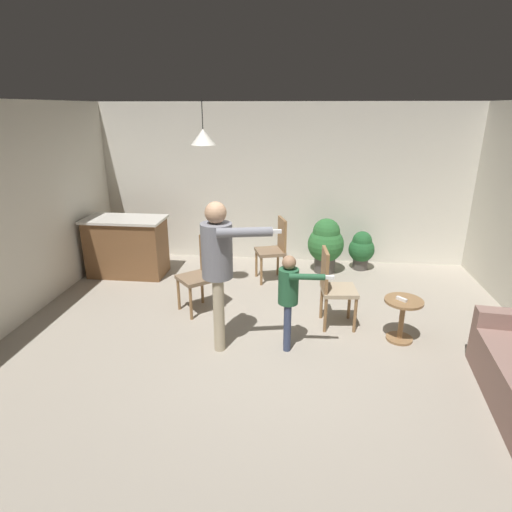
# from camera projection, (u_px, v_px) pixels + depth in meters

# --- Properties ---
(ground) EXTENTS (7.68, 7.68, 0.00)m
(ground) POSITION_uv_depth(u_px,v_px,m) (266.00, 353.00, 4.73)
(ground) COLOR #9E9384
(wall_back) EXTENTS (6.40, 0.10, 2.70)m
(wall_back) POSITION_uv_depth(u_px,v_px,m) (283.00, 184.00, 7.28)
(wall_back) COLOR silver
(wall_back) RESTS_ON ground
(kitchen_counter) EXTENTS (1.26, 0.66, 0.95)m
(kitchen_counter) POSITION_uv_depth(u_px,v_px,m) (127.00, 246.00, 6.82)
(kitchen_counter) COLOR brown
(kitchen_counter) RESTS_ON ground
(side_table_by_couch) EXTENTS (0.44, 0.44, 0.52)m
(side_table_by_couch) POSITION_uv_depth(u_px,v_px,m) (402.00, 315.00, 4.90)
(side_table_by_couch) COLOR olive
(side_table_by_couch) RESTS_ON ground
(person_adult) EXTENTS (0.86, 0.48, 1.69)m
(person_adult) POSITION_uv_depth(u_px,v_px,m) (218.00, 260.00, 4.54)
(person_adult) COLOR tan
(person_adult) RESTS_ON ground
(person_child) EXTENTS (0.59, 0.32, 1.12)m
(person_child) POSITION_uv_depth(u_px,v_px,m) (289.00, 292.00, 4.61)
(person_child) COLOR #384260
(person_child) RESTS_ON ground
(dining_chair_by_counter) EXTENTS (0.59, 0.59, 1.00)m
(dining_chair_by_counter) POSITION_uv_depth(u_px,v_px,m) (201.00, 272.00, 5.58)
(dining_chair_by_counter) COLOR olive
(dining_chair_by_counter) RESTS_ON ground
(dining_chair_near_wall) EXTENTS (0.46, 0.46, 1.00)m
(dining_chair_near_wall) POSITION_uv_depth(u_px,v_px,m) (333.00, 285.00, 5.17)
(dining_chair_near_wall) COLOR olive
(dining_chair_near_wall) RESTS_ON ground
(dining_chair_centre_back) EXTENTS (0.53, 0.53, 1.00)m
(dining_chair_centre_back) POSITION_uv_depth(u_px,v_px,m) (275.00, 247.00, 6.58)
(dining_chair_centre_back) COLOR olive
(dining_chair_centre_back) RESTS_ON ground
(potted_plant_corner) EXTENTS (0.43, 0.43, 0.66)m
(potted_plant_corner) POSITION_uv_depth(u_px,v_px,m) (362.00, 249.00, 7.08)
(potted_plant_corner) COLOR #4C4742
(potted_plant_corner) RESTS_ON ground
(potted_plant_by_wall) EXTENTS (0.59, 0.59, 0.91)m
(potted_plant_by_wall) POSITION_uv_depth(u_px,v_px,m) (326.00, 243.00, 6.92)
(potted_plant_by_wall) COLOR #4C4742
(potted_plant_by_wall) RESTS_ON ground
(spare_remote_on_table) EXTENTS (0.12, 0.12, 0.04)m
(spare_remote_on_table) POSITION_uv_depth(u_px,v_px,m) (402.00, 299.00, 4.81)
(spare_remote_on_table) COLOR white
(spare_remote_on_table) RESTS_ON side_table_by_couch
(ceiling_light_pendant) EXTENTS (0.32, 0.32, 0.55)m
(ceiling_light_pendant) POSITION_uv_depth(u_px,v_px,m) (203.00, 137.00, 5.38)
(ceiling_light_pendant) COLOR silver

